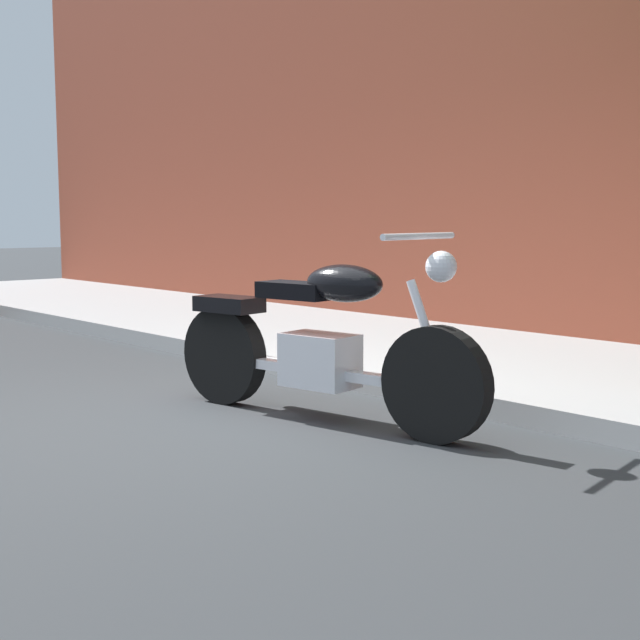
# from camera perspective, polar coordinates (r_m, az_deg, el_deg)

# --- Properties ---
(ground_plane) EXTENTS (60.00, 60.00, 0.00)m
(ground_plane) POSITION_cam_1_polar(r_m,az_deg,el_deg) (5.25, -7.26, -6.78)
(ground_plane) COLOR #303335
(sidewalk) EXTENTS (20.93, 2.74, 0.14)m
(sidewalk) POSITION_cam_1_polar(r_m,az_deg,el_deg) (7.09, 10.88, -2.74)
(sidewalk) COLOR #989898
(sidewalk) RESTS_ON ground
(motorcycle) EXTENTS (2.25, 0.74, 1.14)m
(motorcycle) POSITION_cam_1_polar(r_m,az_deg,el_deg) (5.21, 0.01, -1.64)
(motorcycle) COLOR black
(motorcycle) RESTS_ON ground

